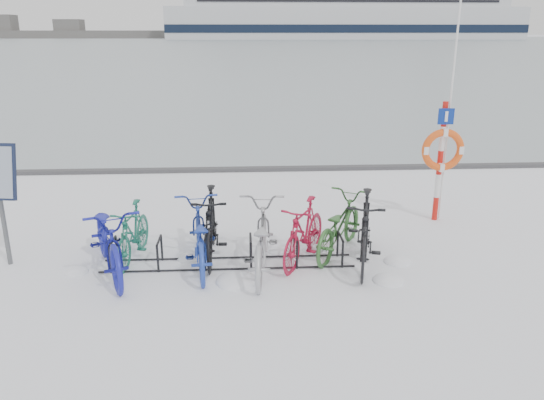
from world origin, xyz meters
TOP-DOWN VIEW (x-y plane):
  - ground at (0.00, 0.00)m, footprint 900.00×900.00m
  - ice_sheet at (0.00, 155.00)m, footprint 400.00×298.00m
  - quay_edge at (0.00, 5.90)m, footprint 400.00×0.25m
  - bike_rack at (0.00, 0.00)m, footprint 4.00×0.48m
  - lifebuoy_station at (4.05, 1.82)m, footprint 0.81×0.23m
  - cruise_ferry at (43.25, 226.10)m, footprint 147.12×27.73m
  - bike_0 at (-1.81, -0.14)m, footprint 1.54×2.36m
  - bike_1 at (-1.54, 0.35)m, footprint 0.64×1.64m
  - bike_2 at (-0.46, -0.00)m, footprint 0.93×2.09m
  - bike_3 at (-0.28, 0.37)m, footprint 0.55×1.93m
  - bike_4 at (0.51, -0.21)m, footprint 0.90×2.14m
  - bike_5 at (1.22, 0.11)m, footprint 1.23×1.76m
  - bike_6 at (1.85, 0.44)m, footprint 1.54×2.00m
  - bike_7 at (2.17, -0.10)m, footprint 1.03×2.07m
  - snow_drifts at (0.74, -0.26)m, footprint 5.49×1.70m

SIDE VIEW (x-z plane):
  - ground at x=0.00m, z-range 0.00..0.00m
  - snow_drifts at x=0.74m, z-range -0.11..0.11m
  - ice_sheet at x=0.00m, z-range 0.00..0.02m
  - quay_edge at x=0.00m, z-range 0.00..0.10m
  - bike_rack at x=0.00m, z-range -0.05..0.41m
  - bike_1 at x=-1.54m, z-range 0.00..0.96m
  - bike_6 at x=1.85m, z-range 0.00..1.01m
  - bike_5 at x=1.22m, z-range 0.00..1.04m
  - bike_2 at x=-0.46m, z-range 0.00..1.06m
  - bike_4 at x=0.51m, z-range 0.00..1.09m
  - bike_3 at x=-0.28m, z-range 0.00..1.16m
  - bike_0 at x=-1.81m, z-range 0.00..1.17m
  - bike_7 at x=2.17m, z-range 0.00..1.20m
  - lifebuoy_station at x=4.05m, z-range -0.69..3.53m
  - cruise_ferry at x=43.25m, z-range -11.00..37.34m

